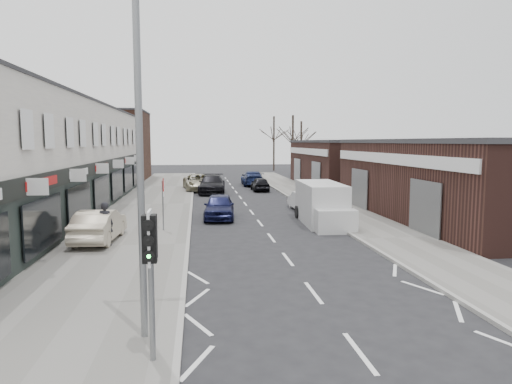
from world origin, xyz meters
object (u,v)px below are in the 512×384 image
object	(u,v)px
sedan_on_pavement	(99,225)
parked_car_right_c	(252,178)
street_lamp	(148,139)
parked_car_left_c	(198,182)
pedestrian	(105,224)
parked_car_right_a	(303,201)
white_van	(322,205)
warning_sign	(163,189)
parked_car_right_b	(260,184)
parked_car_left_a	(219,206)
traffic_light	(150,250)
parked_car_left_b	(212,184)

from	to	relation	value
sedan_on_pavement	parked_car_right_c	size ratio (longest dim) A/B	0.83
street_lamp	parked_car_left_c	distance (m)	32.84
pedestrian	parked_car_right_a	world-z (taller)	pedestrian
white_van	sedan_on_pavement	xyz separation A→B (m)	(-11.25, -3.64, -0.23)
parked_car_right_a	warning_sign	bearing A→B (deg)	36.99
parked_car_right_b	parked_car_left_a	bearing A→B (deg)	73.85
street_lamp	sedan_on_pavement	world-z (taller)	street_lamp
traffic_light	parked_car_left_c	xyz separation A→B (m)	(1.00, 33.80, -1.65)
sedan_on_pavement	parked_car_left_a	distance (m)	8.29
pedestrian	sedan_on_pavement	bearing A→B (deg)	-48.09
street_lamp	pedestrian	bearing A→B (deg)	106.64
sedan_on_pavement	parked_car_left_b	bearing A→B (deg)	-102.71
traffic_light	white_van	size ratio (longest dim) A/B	0.52
parked_car_right_a	parked_car_right_b	world-z (taller)	parked_car_right_a
street_lamp	warning_sign	distance (m)	13.04
sedan_on_pavement	parked_car_left_a	size ratio (longest dim) A/B	1.02
parked_car_right_b	parked_car_left_b	bearing A→B (deg)	17.73
warning_sign	sedan_on_pavement	world-z (taller)	warning_sign
sedan_on_pavement	parked_car_left_b	xyz separation A→B (m)	(5.65, 19.61, -0.04)
parked_car_left_a	sedan_on_pavement	bearing A→B (deg)	-128.64
street_lamp	warning_sign	xyz separation A→B (m)	(-0.63, 12.80, -2.42)
pedestrian	parked_car_left_a	world-z (taller)	pedestrian
parked_car_right_c	sedan_on_pavement	bearing A→B (deg)	70.84
sedan_on_pavement	parked_car_left_a	xyz separation A→B (m)	(5.65, 6.05, -0.11)
traffic_light	parked_car_left_a	world-z (taller)	traffic_light
parked_car_right_b	sedan_on_pavement	bearing A→B (deg)	64.80
traffic_light	parked_car_left_b	world-z (taller)	traffic_light
white_van	parked_car_right_b	size ratio (longest dim) A/B	1.58
street_lamp	white_van	world-z (taller)	street_lamp
parked_car_left_b	parked_car_left_a	bearing A→B (deg)	-86.22
street_lamp	parked_car_right_a	bearing A→B (deg)	67.38
street_lamp	parked_car_right_b	xyz separation A→B (m)	(6.83, 31.53, -3.98)
traffic_light	parked_car_right_c	distance (m)	38.82
traffic_light	parked_car_left_b	distance (m)	31.48
pedestrian	parked_car_left_b	size ratio (longest dim) A/B	0.34
street_lamp	parked_car_left_b	size ratio (longest dim) A/B	1.44
parked_car_left_c	parked_car_right_a	distance (m)	15.01
parked_car_left_a	parked_car_left_b	xyz separation A→B (m)	(0.00, 13.56, 0.07)
sedan_on_pavement	traffic_light	bearing A→B (deg)	109.76
warning_sign	parked_car_left_c	bearing A→B (deg)	84.92
sedan_on_pavement	warning_sign	bearing A→B (deg)	-136.55
parked_car_left_a	parked_car_right_a	distance (m)	6.30
white_van	parked_car_right_c	distance (m)	22.86
parked_car_left_b	parked_car_left_c	distance (m)	2.72
sedan_on_pavement	parked_car_left_c	distance (m)	22.50
white_van	parked_car_left_b	distance (m)	16.93
street_lamp	parked_car_right_a	distance (m)	21.24
sedan_on_pavement	parked_car_right_b	world-z (taller)	sedan_on_pavement
street_lamp	parked_car_left_b	distance (m)	30.47
parked_car_left_b	parked_car_right_a	bearing A→B (deg)	-58.58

